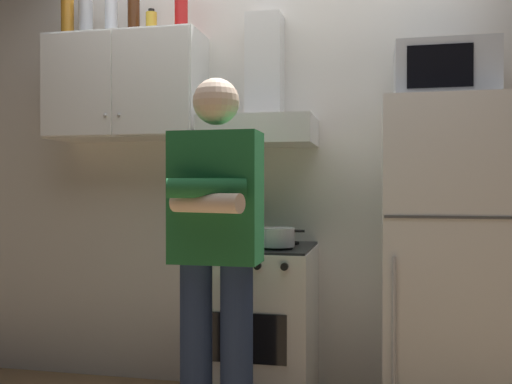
# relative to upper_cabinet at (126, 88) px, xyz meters

# --- Properties ---
(back_wall_tiled) EXTENTS (4.80, 0.10, 2.70)m
(back_wall_tiled) POSITION_rel_upper_cabinet_xyz_m (0.85, 0.23, -0.40)
(back_wall_tiled) COLOR silver
(back_wall_tiled) RESTS_ON ground_plane
(upper_cabinet) EXTENTS (0.90, 0.37, 0.60)m
(upper_cabinet) POSITION_rel_upper_cabinet_xyz_m (0.00, 0.00, 0.00)
(upper_cabinet) COLOR white
(stove_oven) EXTENTS (0.60, 0.62, 0.87)m
(stove_oven) POSITION_rel_upper_cabinet_xyz_m (0.80, -0.13, -1.32)
(stove_oven) COLOR white
(stove_oven) RESTS_ON ground_plane
(range_hood) EXTENTS (0.60, 0.44, 0.75)m
(range_hood) POSITION_rel_upper_cabinet_xyz_m (0.80, 0.00, -0.15)
(range_hood) COLOR white
(refrigerator) EXTENTS (0.60, 0.62, 1.60)m
(refrigerator) POSITION_rel_upper_cabinet_xyz_m (1.75, -0.12, -0.95)
(refrigerator) COLOR white
(refrigerator) RESTS_ON ground_plane
(microwave) EXTENTS (0.48, 0.37, 0.28)m
(microwave) POSITION_rel_upper_cabinet_xyz_m (1.75, -0.11, -0.01)
(microwave) COLOR #B7BABF
(microwave) RESTS_ON refrigerator
(person_standing) EXTENTS (0.38, 0.33, 1.64)m
(person_standing) POSITION_rel_upper_cabinet_xyz_m (0.75, -0.73, -0.85)
(person_standing) COLOR navy
(person_standing) RESTS_ON ground_plane
(cooking_pot) EXTENTS (0.28, 0.18, 0.09)m
(cooking_pot) POSITION_rel_upper_cabinet_xyz_m (0.93, -0.24, -0.83)
(cooking_pot) COLOR #B7BABF
(cooking_pot) RESTS_ON stove_oven
(bottle_vodka_clear) EXTENTS (0.07, 0.07, 0.34)m
(bottle_vodka_clear) POSITION_rel_upper_cabinet_xyz_m (-0.10, 0.01, 0.46)
(bottle_vodka_clear) COLOR silver
(bottle_vodka_clear) RESTS_ON upper_cabinet
(bottle_liquor_amber) EXTENTS (0.08, 0.08, 0.28)m
(bottle_liquor_amber) POSITION_rel_upper_cabinet_xyz_m (-0.36, -0.02, 0.43)
(bottle_liquor_amber) COLOR #B7721E
(bottle_liquor_amber) RESTS_ON upper_cabinet
(bottle_rum_dark) EXTENTS (0.07, 0.07, 0.32)m
(bottle_rum_dark) POSITION_rel_upper_cabinet_xyz_m (0.04, 0.02, 0.45)
(bottle_rum_dark) COLOR #47230F
(bottle_rum_dark) RESTS_ON upper_cabinet
(bottle_soda_red) EXTENTS (0.07, 0.07, 0.29)m
(bottle_soda_red) POSITION_rel_upper_cabinet_xyz_m (0.34, -0.00, 0.44)
(bottle_soda_red) COLOR red
(bottle_soda_red) RESTS_ON upper_cabinet
(bottle_spice_jar) EXTENTS (0.06, 0.06, 0.14)m
(bottle_spice_jar) POSITION_rel_upper_cabinet_xyz_m (0.16, -0.00, 0.37)
(bottle_spice_jar) COLOR gold
(bottle_spice_jar) RESTS_ON upper_cabinet
(bottle_canister_steel) EXTENTS (0.08, 0.08, 0.23)m
(bottle_canister_steel) POSITION_rel_upper_cabinet_xyz_m (-0.25, -0.01, 0.41)
(bottle_canister_steel) COLOR #B2B5BA
(bottle_canister_steel) RESTS_ON upper_cabinet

